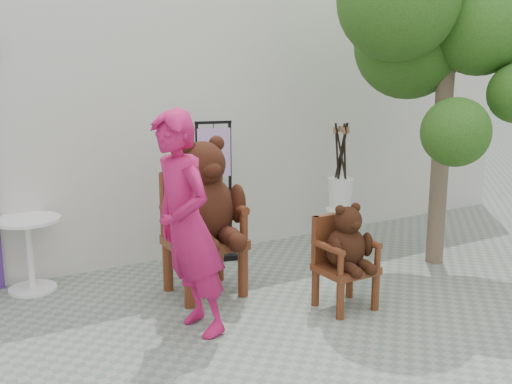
% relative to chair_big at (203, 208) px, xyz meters
% --- Properties ---
extents(ground_plane, '(60.00, 60.00, 0.00)m').
position_rel_chair_big_xyz_m(ground_plane, '(0.80, -1.46, -0.82)').
color(ground_plane, gray).
rests_on(ground_plane, ground).
extents(back_wall, '(9.00, 1.00, 3.00)m').
position_rel_chair_big_xyz_m(back_wall, '(0.80, 1.64, 0.68)').
color(back_wall, silver).
rests_on(back_wall, ground).
extents(chair_big, '(0.73, 0.77, 1.47)m').
position_rel_chair_big_xyz_m(chair_big, '(0.00, 0.00, 0.00)').
color(chair_big, '#4A2110').
rests_on(chair_big, ground).
extents(chair_small, '(0.46, 0.50, 0.94)m').
position_rel_chair_big_xyz_m(chair_small, '(0.91, -0.93, -0.28)').
color(chair_small, '#4A2110').
rests_on(chair_small, ground).
extents(person, '(0.49, 0.69, 1.77)m').
position_rel_chair_big_xyz_m(person, '(-0.49, -0.74, 0.07)').
color(person, '#B31653').
rests_on(person, ground).
extents(cafe_table, '(0.60, 0.60, 0.70)m').
position_rel_chair_big_xyz_m(cafe_table, '(-1.38, 0.89, -0.38)').
color(cafe_table, white).
rests_on(cafe_table, ground).
extents(display_stand, '(0.52, 0.44, 1.51)m').
position_rel_chair_big_xyz_m(display_stand, '(0.56, 0.89, -0.24)').
color(display_stand, black).
rests_on(display_stand, ground).
extents(stool_bucket, '(0.32, 0.32, 1.45)m').
position_rel_chair_big_xyz_m(stool_bucket, '(2.02, 0.54, -0.18)').
color(stool_bucket, white).
rests_on(stool_bucket, ground).
extents(tree, '(2.37, 1.95, 3.41)m').
position_rel_chair_big_xyz_m(tree, '(2.60, -0.41, 1.74)').
color(tree, brown).
rests_on(tree, ground).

